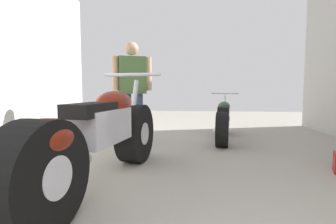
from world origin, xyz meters
name	(u,v)px	position (x,y,z in m)	size (l,w,h in m)	color
ground_plane	(184,165)	(0.00, 3.15, 0.00)	(15.12, 15.12, 0.00)	#9E998E
motorcycle_maroon_cruiser	(101,138)	(-0.71, 2.45, 0.43)	(0.72, 2.25, 1.05)	black
motorcycle_black_naked	(223,121)	(0.62, 4.71, 0.33)	(0.56, 1.73, 0.81)	black
mechanic_in_blue	(132,85)	(-0.91, 4.52, 0.93)	(0.65, 0.38, 1.65)	#384766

